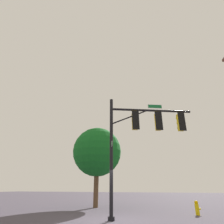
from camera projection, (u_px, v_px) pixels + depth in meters
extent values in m
plane|color=#433C48|center=(111.00, 221.00, 9.61)|extent=(120.00, 120.00, 0.00)
cylinder|color=black|center=(111.00, 153.00, 10.90)|extent=(0.20, 0.20, 6.91)
cylinder|color=black|center=(111.00, 219.00, 9.64)|extent=(0.36, 0.36, 0.20)
cylinder|color=black|center=(151.00, 111.00, 12.16)|extent=(4.88, 2.10, 0.14)
cylinder|color=black|center=(130.00, 117.00, 11.85)|extent=(2.23, 0.97, 1.07)
cube|color=yellow|center=(135.00, 121.00, 11.78)|extent=(0.44, 0.46, 1.10)
cube|color=black|center=(136.00, 120.00, 11.60)|extent=(0.42, 0.22, 1.22)
sphere|color=maroon|center=(134.00, 117.00, 12.10)|extent=(0.22, 0.22, 0.22)
cylinder|color=yellow|center=(134.00, 117.00, 12.17)|extent=(0.27, 0.22, 0.23)
sphere|color=#855607|center=(134.00, 122.00, 11.97)|extent=(0.22, 0.22, 0.22)
cylinder|color=yellow|center=(134.00, 122.00, 12.04)|extent=(0.27, 0.22, 0.23)
sphere|color=#20FF59|center=(134.00, 127.00, 11.84)|extent=(0.22, 0.22, 0.22)
cylinder|color=yellow|center=(134.00, 127.00, 11.92)|extent=(0.27, 0.22, 0.23)
cube|color=yellow|center=(158.00, 122.00, 11.91)|extent=(0.42, 0.45, 1.10)
cube|color=black|center=(159.00, 121.00, 11.72)|extent=(0.43, 0.18, 1.22)
sphere|color=maroon|center=(157.00, 118.00, 12.22)|extent=(0.22, 0.22, 0.22)
cylinder|color=yellow|center=(156.00, 117.00, 12.30)|extent=(0.26, 0.21, 0.23)
sphere|color=#855607|center=(157.00, 123.00, 12.09)|extent=(0.22, 0.22, 0.22)
cylinder|color=yellow|center=(157.00, 122.00, 12.17)|extent=(0.26, 0.21, 0.23)
sphere|color=#20FF59|center=(158.00, 128.00, 11.97)|extent=(0.22, 0.22, 0.22)
cylinder|color=yellow|center=(157.00, 127.00, 12.04)|extent=(0.26, 0.21, 0.23)
cube|color=gold|center=(181.00, 122.00, 12.03)|extent=(0.44, 0.46, 1.10)
cube|color=black|center=(182.00, 121.00, 11.85)|extent=(0.42, 0.21, 1.22)
sphere|color=maroon|center=(178.00, 118.00, 12.35)|extent=(0.22, 0.22, 0.22)
cylinder|color=gold|center=(178.00, 118.00, 12.42)|extent=(0.27, 0.22, 0.23)
sphere|color=#855607|center=(179.00, 123.00, 12.22)|extent=(0.22, 0.22, 0.22)
cylinder|color=gold|center=(179.00, 123.00, 12.29)|extent=(0.27, 0.22, 0.23)
sphere|color=#20FF59|center=(180.00, 128.00, 12.09)|extent=(0.22, 0.22, 0.22)
cylinder|color=gold|center=(179.00, 128.00, 12.16)|extent=(0.27, 0.22, 0.23)
cube|color=white|center=(155.00, 106.00, 12.29)|extent=(0.88, 0.37, 0.26)
cube|color=#136B32|center=(155.00, 106.00, 12.29)|extent=(0.84, 0.37, 0.22)
cube|color=white|center=(111.00, 145.00, 11.08)|extent=(0.37, 0.88, 0.26)
cube|color=#186827|center=(111.00, 145.00, 11.08)|extent=(0.37, 0.84, 0.22)
cylinder|color=yellow|center=(197.00, 209.00, 11.68)|extent=(0.24, 0.24, 0.65)
sphere|color=#ECB300|center=(196.00, 202.00, 11.83)|extent=(0.22, 0.22, 0.22)
cylinder|color=yellow|center=(200.00, 209.00, 11.66)|extent=(0.12, 0.10, 0.10)
cylinder|color=brown|center=(96.00, 190.00, 16.46)|extent=(0.42, 0.42, 2.84)
sphere|color=#156421|center=(97.00, 152.00, 17.70)|extent=(4.50, 4.50, 4.50)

